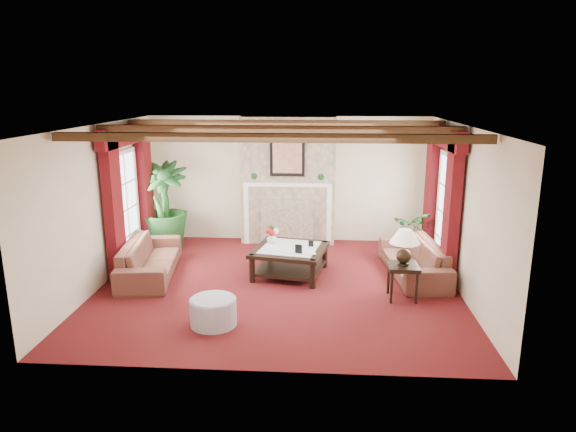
# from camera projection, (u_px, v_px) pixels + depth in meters

# --- Properties ---
(floor) EXTENTS (6.00, 6.00, 0.00)m
(floor) POSITION_uv_depth(u_px,v_px,m) (278.00, 285.00, 8.78)
(floor) COLOR #3E0B0B
(floor) RESTS_ON ground
(ceiling) EXTENTS (6.00, 6.00, 0.00)m
(ceiling) POSITION_uv_depth(u_px,v_px,m) (278.00, 126.00, 8.12)
(ceiling) COLOR white
(ceiling) RESTS_ON floor
(back_wall) EXTENTS (6.00, 0.02, 2.70)m
(back_wall) POSITION_uv_depth(u_px,v_px,m) (289.00, 179.00, 11.11)
(back_wall) COLOR beige
(back_wall) RESTS_ON ground
(left_wall) EXTENTS (0.02, 5.50, 2.70)m
(left_wall) POSITION_uv_depth(u_px,v_px,m) (101.00, 206.00, 8.64)
(left_wall) COLOR beige
(left_wall) RESTS_ON ground
(right_wall) EXTENTS (0.02, 5.50, 2.70)m
(right_wall) POSITION_uv_depth(u_px,v_px,m) (463.00, 211.00, 8.26)
(right_wall) COLOR beige
(right_wall) RESTS_ON ground
(ceiling_beams) EXTENTS (6.00, 3.00, 0.12)m
(ceiling_beams) POSITION_uv_depth(u_px,v_px,m) (278.00, 129.00, 8.14)
(ceiling_beams) COLOR #332110
(ceiling_beams) RESTS_ON ceiling
(fireplace) EXTENTS (2.00, 0.52, 2.70)m
(fireplace) POSITION_uv_depth(u_px,v_px,m) (288.00, 117.00, 10.59)
(fireplace) COLOR tan
(fireplace) RESTS_ON ground
(french_door_left) EXTENTS (0.10, 1.10, 2.16)m
(french_door_left) POSITION_uv_depth(u_px,v_px,m) (121.00, 152.00, 9.41)
(french_door_left) COLOR white
(french_door_left) RESTS_ON ground
(french_door_right) EXTENTS (0.10, 1.10, 2.16)m
(french_door_right) POSITION_uv_depth(u_px,v_px,m) (450.00, 155.00, 9.04)
(french_door_right) COLOR white
(french_door_right) RESTS_ON ground
(curtains_left) EXTENTS (0.20, 2.40, 2.55)m
(curtains_left) POSITION_uv_depth(u_px,v_px,m) (125.00, 129.00, 9.30)
(curtains_left) COLOR #530B0D
(curtains_left) RESTS_ON ground
(curtains_right) EXTENTS (0.20, 2.40, 2.55)m
(curtains_right) POSITION_uv_depth(u_px,v_px,m) (446.00, 131.00, 8.95)
(curtains_right) COLOR #530B0D
(curtains_right) RESTS_ON ground
(sofa_left) EXTENTS (2.32, 1.22, 0.84)m
(sofa_left) POSITION_uv_depth(u_px,v_px,m) (150.00, 253.00, 9.16)
(sofa_left) COLOR #3C1018
(sofa_left) RESTS_ON ground
(sofa_right) EXTENTS (2.22, 1.05, 0.82)m
(sofa_right) POSITION_uv_depth(u_px,v_px,m) (414.00, 253.00, 9.16)
(sofa_right) COLOR #3C1018
(sofa_right) RESTS_ON ground
(potted_palm) EXTENTS (1.15, 1.89, 1.01)m
(potted_palm) POSITION_uv_depth(u_px,v_px,m) (165.00, 224.00, 10.73)
(potted_palm) COLOR black
(potted_palm) RESTS_ON ground
(small_plant) EXTENTS (1.74, 1.75, 0.75)m
(small_plant) POSITION_uv_depth(u_px,v_px,m) (417.00, 237.00, 10.30)
(small_plant) COLOR black
(small_plant) RESTS_ON ground
(coffee_table) EXTENTS (1.45, 1.45, 0.50)m
(coffee_table) POSITION_uv_depth(u_px,v_px,m) (290.00, 261.00, 9.22)
(coffee_table) COLOR black
(coffee_table) RESTS_ON ground
(side_table) EXTENTS (0.54, 0.54, 0.57)m
(side_table) POSITION_uv_depth(u_px,v_px,m) (402.00, 282.00, 8.16)
(side_table) COLOR black
(side_table) RESTS_ON ground
(ottoman) EXTENTS (0.66, 0.66, 0.39)m
(ottoman) POSITION_uv_depth(u_px,v_px,m) (213.00, 312.00, 7.28)
(ottoman) COLOR gray
(ottoman) RESTS_ON ground
(table_lamp) EXTENTS (0.47, 0.47, 0.60)m
(table_lamp) POSITION_uv_depth(u_px,v_px,m) (404.00, 247.00, 8.01)
(table_lamp) COLOR black
(table_lamp) RESTS_ON side_table
(flower_vase) EXTENTS (0.28, 0.28, 0.19)m
(flower_vase) POSITION_uv_depth(u_px,v_px,m) (272.00, 238.00, 9.41)
(flower_vase) COLOR silver
(flower_vase) RESTS_ON coffee_table
(book) EXTENTS (0.22, 0.10, 0.28)m
(book) POSITION_uv_depth(u_px,v_px,m) (303.00, 246.00, 8.82)
(book) COLOR black
(book) RESTS_ON coffee_table
(photo_frame_a) EXTENTS (0.12, 0.06, 0.17)m
(photo_frame_a) POSITION_uv_depth(u_px,v_px,m) (299.00, 249.00, 8.81)
(photo_frame_a) COLOR black
(photo_frame_a) RESTS_ON coffee_table
(photo_frame_b) EXTENTS (0.09, 0.05, 0.12)m
(photo_frame_b) POSITION_uv_depth(u_px,v_px,m) (311.00, 244.00, 9.19)
(photo_frame_b) COLOR black
(photo_frame_b) RESTS_ON coffee_table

